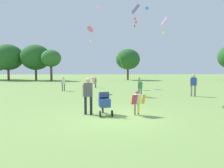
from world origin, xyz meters
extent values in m
plane|color=#75994C|center=(0.00, 0.00, 0.00)|extent=(120.00, 120.00, 0.00)
cylinder|color=brown|center=(-17.26, 27.07, 0.93)|extent=(0.36, 0.36, 1.86)
ellipsoid|color=#235623|center=(-17.26, 27.07, 3.91)|extent=(5.15, 4.63, 4.38)
cylinder|color=brown|center=(-12.49, 26.80, 0.94)|extent=(0.36, 0.36, 1.89)
ellipsoid|color=#235623|center=(-12.49, 26.80, 3.88)|extent=(4.99, 4.49, 4.24)
cylinder|color=brown|center=(-9.48, 25.28, 1.18)|extent=(0.36, 0.36, 2.36)
ellipsoid|color=#2D6628|center=(-9.48, 25.28, 3.66)|extent=(3.25, 2.92, 2.76)
cylinder|color=brown|center=(3.18, 27.43, 0.97)|extent=(0.36, 0.36, 1.94)
ellipsoid|color=#235623|center=(3.18, 27.43, 3.60)|extent=(4.15, 3.74, 3.53)
cylinder|color=#7F705B|center=(1.18, 0.43, 0.27)|extent=(0.08, 0.08, 0.53)
cylinder|color=#7F705B|center=(1.02, 0.38, 0.27)|extent=(0.08, 0.08, 0.53)
cube|color=silver|center=(1.10, 0.41, 0.73)|extent=(0.27, 0.21, 0.40)
cylinder|color=brown|center=(1.24, 0.45, 0.70)|extent=(0.06, 0.06, 0.35)
cylinder|color=brown|center=(0.96, 0.36, 0.70)|extent=(0.06, 0.06, 0.35)
sphere|color=brown|center=(1.10, 0.41, 1.01)|extent=(0.14, 0.14, 0.14)
cube|color=#F4A319|center=(1.40, 0.31, 0.72)|extent=(0.17, 0.19, 0.43)
cube|color=white|center=(1.28, 0.27, 0.72)|extent=(0.17, 0.19, 0.43)
cube|color=yellow|center=(1.16, 0.24, 0.72)|extent=(0.17, 0.19, 0.43)
cube|color=purple|center=(1.04, 0.20, 0.72)|extent=(0.17, 0.19, 0.43)
cube|color=red|center=(0.92, 0.16, 0.72)|extent=(0.17, 0.19, 0.43)
cube|color=yellow|center=(1.16, 0.22, 0.32)|extent=(0.08, 0.04, 0.36)
cylinder|color=#232328|center=(-1.18, 0.54, 0.41)|extent=(0.12, 0.12, 0.81)
cylinder|color=#232328|center=(-0.92, 0.51, 0.41)|extent=(0.12, 0.12, 0.81)
cube|color=#4C4C56|center=(-1.05, 0.53, 1.12)|extent=(0.38, 0.26, 0.61)
cylinder|color=tan|center=(-1.27, 0.55, 1.08)|extent=(0.09, 0.09, 0.54)
cylinder|color=tan|center=(-0.81, 0.63, 1.54)|extent=(0.15, 0.50, 0.38)
sphere|color=tan|center=(-1.05, 0.53, 1.55)|extent=(0.21, 0.21, 0.21)
cylinder|color=black|center=(-0.41, 0.83, 0.14)|extent=(0.10, 0.28, 0.28)
cylinder|color=black|center=(-0.50, -0.01, 0.14)|extent=(0.10, 0.28, 0.28)
cylinder|color=black|center=(0.01, 0.10, 0.14)|extent=(0.10, 0.28, 0.28)
cube|color=#2D4C93|center=(-0.32, 0.42, 0.56)|extent=(0.57, 0.72, 0.36)
cube|color=navy|center=(-0.35, 0.54, 0.86)|extent=(0.50, 0.49, 0.35)
cylinder|color=black|center=(-0.23, -0.03, 0.96)|extent=(0.48, 0.14, 0.04)
cube|color=black|center=(1.55, 4.62, 5.78)|extent=(0.41, 0.96, 0.83)
cube|color=red|center=(1.53, 4.63, 5.17)|extent=(0.08, 0.06, 0.14)
cube|color=red|center=(1.59, 4.59, 4.95)|extent=(0.08, 0.05, 0.14)
cube|color=red|center=(1.51, 4.66, 4.73)|extent=(0.08, 0.05, 0.14)
cylinder|color=silver|center=(0.37, 2.65, 2.79)|extent=(2.35, 3.96, 5.59)
cube|color=pink|center=(3.72, 6.04, 5.36)|extent=(0.55, 0.99, 0.77)
cube|color=yellow|center=(3.71, 6.02, 4.76)|extent=(0.09, 0.09, 0.14)
cube|color=yellow|center=(3.70, 6.05, 4.54)|extent=(0.08, 0.08, 0.14)
cylinder|color=silver|center=(2.57, 5.27, 2.59)|extent=(2.32, 1.55, 5.18)
cone|color=pink|center=(-1.62, 8.43, 5.23)|extent=(0.71, 0.70, 0.47)
cube|color=yellow|center=(-1.67, 8.45, 4.69)|extent=(0.09, 0.09, 0.14)
cube|color=yellow|center=(-1.61, 8.38, 4.47)|extent=(0.08, 0.08, 0.14)
cube|color=yellow|center=(-1.60, 8.43, 4.25)|extent=(0.09, 0.09, 0.14)
cylinder|color=silver|center=(-2.38, 7.45, 2.54)|extent=(1.53, 1.97, 5.08)
cube|color=pink|center=(-1.88, 27.34, 12.31)|extent=(0.41, 0.38, 0.56)
cube|color=blue|center=(4.72, 18.29, 9.67)|extent=(0.42, 0.29, 0.48)
cylinder|color=#4C4C51|center=(2.02, 6.00, 0.31)|extent=(0.09, 0.09, 0.63)
cylinder|color=#4C4C51|center=(2.19, 6.10, 0.31)|extent=(0.09, 0.09, 0.63)
cube|color=#2D8C4C|center=(2.10, 6.05, 0.86)|extent=(0.32, 0.28, 0.47)
cylinder|color=#A37556|center=(1.95, 5.96, 0.83)|extent=(0.07, 0.07, 0.42)
cylinder|color=#A37556|center=(2.25, 6.13, 0.83)|extent=(0.07, 0.07, 0.42)
sphere|color=#A37556|center=(2.10, 6.05, 1.19)|extent=(0.16, 0.16, 0.16)
cylinder|color=#33384C|center=(-1.51, 13.15, 0.28)|extent=(0.08, 0.08, 0.55)
cylinder|color=#33384C|center=(-1.57, 13.31, 0.28)|extent=(0.08, 0.08, 0.55)
cube|color=purple|center=(-1.54, 13.23, 0.76)|extent=(0.22, 0.28, 0.41)
cylinder|color=#A37556|center=(-1.48, 13.09, 0.73)|extent=(0.06, 0.06, 0.37)
cylinder|color=#A37556|center=(-1.59, 13.38, 0.73)|extent=(0.06, 0.06, 0.37)
sphere|color=#A37556|center=(-1.54, 13.23, 1.05)|extent=(0.14, 0.14, 0.14)
cylinder|color=#7F705B|center=(5.95, 6.43, 0.40)|extent=(0.12, 0.12, 0.80)
cylinder|color=#7F705B|center=(6.20, 6.38, 0.40)|extent=(0.12, 0.12, 0.80)
cube|color=#284CA8|center=(6.07, 6.41, 1.10)|extent=(0.39, 0.28, 0.60)
cylinder|color=tan|center=(5.86, 6.45, 1.06)|extent=(0.09, 0.09, 0.54)
cylinder|color=tan|center=(6.29, 6.37, 1.06)|extent=(0.09, 0.09, 0.54)
sphere|color=tan|center=(6.07, 6.41, 1.53)|extent=(0.21, 0.21, 0.21)
cylinder|color=#4C4C51|center=(-4.19, 10.27, 0.32)|extent=(0.09, 0.09, 0.63)
cylinder|color=#4C4C51|center=(-4.35, 10.16, 0.32)|extent=(0.09, 0.09, 0.63)
cube|color=silver|center=(-4.27, 10.22, 0.87)|extent=(0.32, 0.30, 0.47)
cylinder|color=tan|center=(-4.13, 10.32, 0.83)|extent=(0.07, 0.07, 0.42)
cylinder|color=tan|center=(-4.41, 10.12, 0.83)|extent=(0.07, 0.07, 0.42)
sphere|color=tan|center=(-4.27, 10.22, 1.20)|extent=(0.16, 0.16, 0.16)
cylinder|color=#232328|center=(2.75, 10.88, 0.30)|extent=(0.09, 0.09, 0.59)
cylinder|color=#232328|center=(2.73, 10.70, 0.30)|extent=(0.09, 0.09, 0.59)
cube|color=#4C4C56|center=(2.74, 10.79, 0.82)|extent=(0.19, 0.28, 0.45)
cylinder|color=brown|center=(2.75, 10.95, 0.79)|extent=(0.06, 0.06, 0.40)
cylinder|color=brown|center=(2.72, 10.63, 0.79)|extent=(0.06, 0.06, 0.40)
sphere|color=brown|center=(2.74, 10.79, 1.13)|extent=(0.15, 0.15, 0.15)
camera|label=1|loc=(-0.13, -8.68, 2.08)|focal=33.35mm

